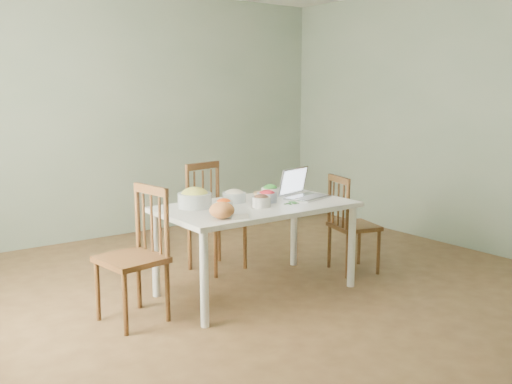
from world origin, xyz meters
TOP-DOWN VIEW (x-y plane):
  - floor at (0.00, 0.00)m, footprint 5.00×5.00m
  - wall_back at (0.00, 2.50)m, footprint 5.00×0.00m
  - wall_right at (2.50, 0.00)m, footprint 0.00×5.00m
  - dining_table at (-0.03, 0.08)m, footprint 1.53×0.86m
  - chair_far at (0.03, 0.76)m, footprint 0.50×0.48m
  - chair_left at (-1.08, 0.10)m, footprint 0.46×0.47m
  - chair_right at (1.00, -0.00)m, footprint 0.46×0.47m
  - bread_boule at (-0.51, -0.18)m, footprint 0.23×0.23m
  - butter_stick at (-0.43, -0.27)m, footprint 0.13×0.07m
  - bowl_squash at (-0.47, 0.26)m, footprint 0.29×0.29m
  - bowl_carrot at (-0.32, 0.09)m, footprint 0.16×0.16m
  - bowl_onion at (-0.11, 0.26)m, footprint 0.22×0.22m
  - bowl_mushroom at (-0.05, -0.02)m, footprint 0.17×0.17m
  - bowl_redpep at (0.11, 0.11)m, footprint 0.20×0.20m
  - bowl_broccoli at (0.29, 0.30)m, footprint 0.17×0.17m
  - flatbread at (0.31, 0.40)m, footprint 0.21×0.21m
  - basil_bunch at (0.22, -0.05)m, footprint 0.17×0.17m
  - laptop at (0.48, 0.04)m, footprint 0.42×0.38m

SIDE VIEW (x-z plane):
  - floor at x=0.00m, z-range 0.00..0.00m
  - dining_table at x=-0.03m, z-range 0.00..0.72m
  - chair_right at x=1.00m, z-range 0.00..0.87m
  - chair_left at x=-1.08m, z-range 0.00..0.95m
  - chair_far at x=0.03m, z-range 0.00..0.97m
  - basil_bunch at x=0.22m, z-range 0.72..0.74m
  - flatbread at x=0.31m, z-range 0.72..0.74m
  - butter_stick at x=-0.43m, z-range 0.72..0.75m
  - bowl_carrot at x=-0.32m, z-range 0.72..0.79m
  - bowl_mushroom at x=-0.05m, z-range 0.72..0.81m
  - bowl_redpep at x=0.11m, z-range 0.72..0.81m
  - bowl_broccoli at x=0.29m, z-range 0.72..0.82m
  - bowl_onion at x=-0.11m, z-range 0.72..0.82m
  - bread_boule at x=-0.51m, z-range 0.72..0.83m
  - bowl_squash at x=-0.47m, z-range 0.72..0.87m
  - laptop at x=0.48m, z-range 0.72..0.96m
  - wall_back at x=0.00m, z-range 0.00..2.70m
  - wall_right at x=2.50m, z-range 0.00..2.70m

